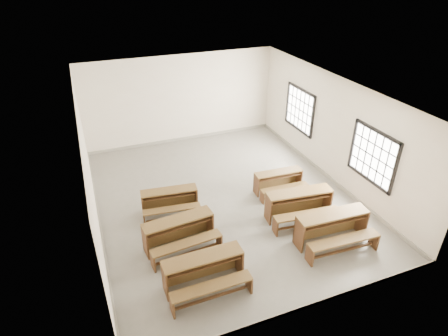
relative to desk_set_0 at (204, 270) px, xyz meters
name	(u,v)px	position (x,y,z in m)	size (l,w,h in m)	color
room	(227,130)	(1.68, 2.92, 1.70)	(8.50, 8.50, 3.20)	slate
desk_set_0	(204,270)	(0.00, 0.00, 0.00)	(1.70, 0.89, 0.76)	brown
desk_set_1	(179,231)	(-0.14, 1.41, 0.00)	(1.77, 1.04, 0.76)	brown
desk_set_2	(170,200)	(-0.02, 2.84, -0.05)	(1.59, 0.96, 0.68)	brown
desk_set_3	(333,226)	(3.33, 0.20, 0.02)	(1.83, 1.02, 0.80)	brown
desk_set_4	(299,203)	(3.11, 1.34, 0.01)	(1.84, 1.10, 0.79)	brown
desk_set_5	(279,180)	(3.23, 2.68, -0.07)	(1.47, 0.81, 0.64)	brown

